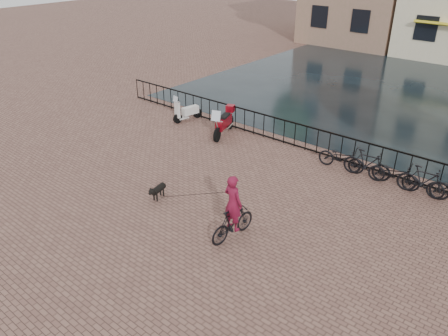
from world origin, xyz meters
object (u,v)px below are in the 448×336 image
Objects in this scene: dog at (158,191)px; scooter at (187,107)px; cyclist at (233,211)px; motorcycle at (224,120)px.

dog is 6.86m from scooter.
cyclist reaches higher than scooter.
cyclist is 1.13× the size of motorcycle.
cyclist is at bearing -13.94° from dog.
motorcycle is at bearing -42.45° from cyclist.
motorcycle is at bearing 96.06° from dog.
dog is 0.56× the size of scooter.
cyclist is 7.23m from motorcycle.
dog is 0.41× the size of motorcycle.
cyclist is 9.13m from scooter.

